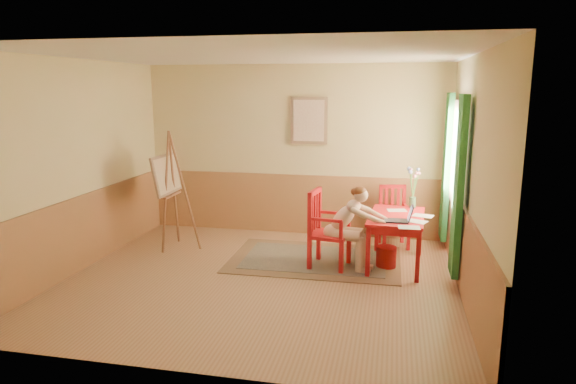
% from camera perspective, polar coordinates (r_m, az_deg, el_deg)
% --- Properties ---
extents(room, '(5.04, 4.54, 2.84)m').
position_cam_1_polar(room, '(6.29, -3.26, 2.23)').
color(room, '#A87D5A').
rests_on(room, ground).
extents(wainscot, '(5.00, 4.50, 1.00)m').
position_cam_1_polar(wainscot, '(7.24, -1.54, -3.80)').
color(wainscot, '#A66F43').
rests_on(wainscot, room).
extents(window, '(0.12, 2.01, 2.20)m').
position_cam_1_polar(window, '(7.22, 18.06, 2.45)').
color(window, white).
rests_on(window, room).
extents(wall_portrait, '(0.60, 0.05, 0.76)m').
position_cam_1_polar(wall_portrait, '(8.32, 2.36, 7.99)').
color(wall_portrait, '#8E6D52').
rests_on(wall_portrait, room).
extents(rug, '(2.42, 1.64, 0.02)m').
position_cam_1_polar(rug, '(7.38, 3.03, -7.51)').
color(rug, '#8C7251').
rests_on(rug, room).
extents(table, '(0.80, 1.24, 0.72)m').
position_cam_1_polar(table, '(7.11, 12.06, -3.26)').
color(table, red).
rests_on(table, room).
extents(chair_left, '(0.56, 0.54, 1.07)m').
position_cam_1_polar(chair_left, '(6.96, 4.28, -4.16)').
color(chair_left, red).
rests_on(chair_left, room).
extents(chair_back, '(0.50, 0.51, 0.94)m').
position_cam_1_polar(chair_back, '(8.06, 11.74, -2.67)').
color(chair_back, red).
rests_on(chair_back, room).
extents(figure, '(0.88, 0.44, 1.16)m').
position_cam_1_polar(figure, '(6.85, 6.82, -3.57)').
color(figure, beige).
rests_on(figure, room).
extents(laptop, '(0.37, 0.23, 0.22)m').
position_cam_1_polar(laptop, '(6.75, 12.51, -2.88)').
color(laptop, '#1E2338').
rests_on(laptop, table).
extents(papers, '(0.65, 1.11, 0.00)m').
position_cam_1_polar(papers, '(6.95, 13.62, -2.89)').
color(papers, white).
rests_on(papers, table).
extents(vase, '(0.20, 0.29, 0.59)m').
position_cam_1_polar(vase, '(7.53, 13.80, 0.31)').
color(vase, '#3F724C').
rests_on(vase, table).
extents(wastebasket, '(0.28, 0.28, 0.29)m').
position_cam_1_polar(wastebasket, '(7.15, 10.94, -7.17)').
color(wastebasket, '#B41F1F').
rests_on(wastebasket, room).
extents(easel, '(0.60, 0.80, 1.80)m').
position_cam_1_polar(easel, '(7.90, -13.21, 1.41)').
color(easel, brown).
rests_on(easel, room).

